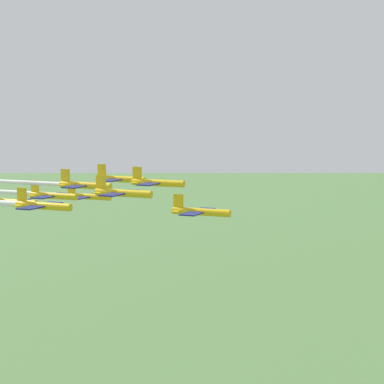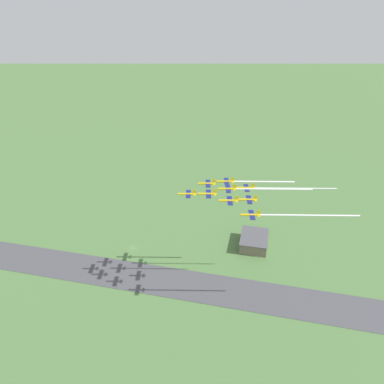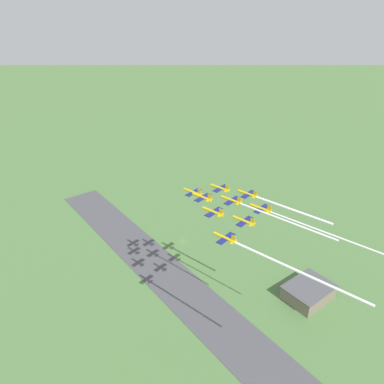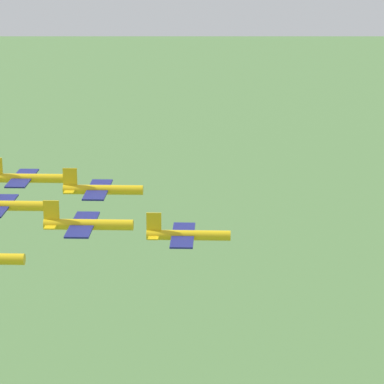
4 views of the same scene
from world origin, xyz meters
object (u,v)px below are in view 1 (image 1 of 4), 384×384
Objects in this scene: jet_5 at (41,205)px; jet_7 at (52,196)px; jet_3 at (119,179)px; jet_4 at (84,185)px; jet_8 at (10,202)px; jet_1 at (156,183)px; jet_2 at (121,193)px; jet_0 at (199,211)px; jet_6 at (87,196)px.

jet_7 is at bearing -150.46° from jet_5.
jet_3 is 1.00× the size of jet_5.
jet_8 is at bearing -59.53° from jet_4.
jet_3 is at bearing -120.47° from jet_1.
jet_2 is 1.00× the size of jet_4.
jet_0 is 1.00× the size of jet_1.
jet_0 is 1.00× the size of jet_3.
jet_8 is at bearing -90.00° from jet_2.
jet_5 is (-8.97, 9.99, -1.96)m from jet_2.
jet_5 is 1.00× the size of jet_7.
jet_4 is at bearing 59.53° from jet_7.
jet_2 is 13.43m from jet_4.
jet_3 is at bearing 150.46° from jet_8.
jet_6 is (13.13, 38.08, -1.23)m from jet_0.
jet_3 is at bearing -120.47° from jet_0.
jet_2 is at bearing -59.53° from jet_0.
jet_0 is 35.39m from jet_8.
jet_1 is 1.00× the size of jet_8.
jet_1 reaches higher than jet_5.
jet_3 is at bearing 180.00° from jet_4.
jet_0 is at bearing 59.53° from jet_1.
jet_0 is at bearing 59.53° from jet_3.
jet_3 reaches higher than jet_7.
jet_0 is at bearing 120.47° from jet_5.
jet_2 is 23.31m from jet_8.
jet_7 reaches higher than jet_6.
jet_2 is at bearing 59.53° from jet_7.
jet_1 is 13.43m from jet_3.
jet_8 reaches higher than jet_0.
jet_4 is (4.38, 12.69, 0.18)m from jet_2.
jet_2 is at bearing 59.53° from jet_4.
jet_3 is 1.00× the size of jet_8.
jet_6 is (17.72, 15.39, -4.88)m from jet_4.
jet_1 is 23.60m from jet_5.
jet_3 is 1.00× the size of jet_6.
jet_8 is (-13.56, 32.68, 0.74)m from jet_0.
jet_6 is 27.30m from jet_8.
jet_8 is (-4.59, 22.69, -2.74)m from jet_2.
jet_3 reaches higher than jet_8.
jet_4 is 13.81m from jet_7.
jet_5 is 13.45m from jet_8.
jet_0 is 1.00× the size of jet_4.
jet_6 is at bearing -120.47° from jet_1.
jet_3 is at bearing -150.46° from jet_2.
jet_4 is at bearing -0.00° from jet_3.
jet_1 reaches higher than jet_8.
jet_8 is at bearing -29.54° from jet_3.
jet_7 is at bearing -180.00° from jet_8.
jet_1 is at bearing 59.53° from jet_3.
jet_3 is at bearing 59.53° from jet_6.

